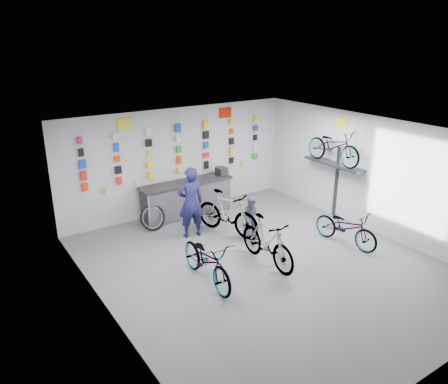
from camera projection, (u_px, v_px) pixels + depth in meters
floor at (265, 265)px, 9.78m from camera, size 8.00×8.00×0.00m
ceiling at (269, 134)px, 8.76m from camera, size 8.00×8.00×0.00m
wall_back at (178, 161)px, 12.40m from camera, size 7.00×0.00×7.00m
wall_front at (446, 289)px, 6.14m from camera, size 7.00×0.00×7.00m
wall_left at (107, 244)px, 7.44m from camera, size 0.00×8.00×8.00m
wall_right at (374, 175)px, 11.10m from camera, size 0.00×8.00×8.00m
counter at (187, 199)px, 12.38m from camera, size 2.70×0.66×1.00m
merch_wall at (177, 151)px, 12.20m from camera, size 5.57×0.08×1.57m
wall_bracket at (334, 167)px, 11.96m from camera, size 0.39×1.90×2.00m
sign_left at (125, 124)px, 11.19m from camera, size 0.42×0.02×0.30m
sign_right at (225, 113)px, 12.81m from camera, size 0.42×0.02×0.30m
sign_side at (342, 123)px, 11.64m from camera, size 0.02×0.40×0.30m
bike_left at (207, 260)px, 8.97m from camera, size 0.75×1.94×1.00m
bike_center at (267, 242)px, 9.67m from camera, size 0.56×1.85×1.11m
bike_right at (346, 227)px, 10.63m from camera, size 0.84×1.80×0.91m
bike_service at (227, 213)px, 11.18m from camera, size 1.14×1.98×1.14m
bike_wall at (334, 146)px, 11.72m from camera, size 0.63×1.80×0.95m
clerk at (191, 202)px, 10.92m from camera, size 0.74×0.56×1.83m
customer at (252, 217)px, 10.96m from camera, size 0.67×0.65×1.09m
spare_wheel at (153, 217)px, 11.49m from camera, size 0.74×0.35×0.70m
register at (222, 171)px, 12.80m from camera, size 0.30×0.32×0.22m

